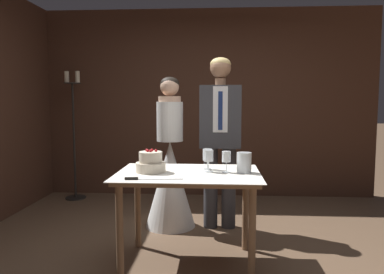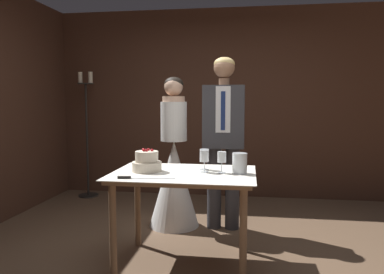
# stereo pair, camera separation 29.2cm
# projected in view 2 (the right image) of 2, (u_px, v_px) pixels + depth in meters

# --- Properties ---
(ground_plane) EXTENTS (40.00, 40.00, 0.00)m
(ground_plane) POSITION_uv_depth(u_px,v_px,m) (192.00, 263.00, 3.15)
(ground_plane) COLOR brown
(wall_back) EXTENTS (4.77, 0.12, 2.64)m
(wall_back) POSITION_uv_depth(u_px,v_px,m) (216.00, 104.00, 5.34)
(wall_back) COLOR #472B1E
(wall_back) RESTS_ON ground_plane
(cake_table) EXTENTS (1.17, 0.83, 0.77)m
(cake_table) POSITION_uv_depth(u_px,v_px,m) (184.00, 184.00, 3.09)
(cake_table) COLOR #8E6B4C
(cake_table) RESTS_ON ground_plane
(tiered_cake) EXTENTS (0.25, 0.25, 0.19)m
(tiered_cake) POSITION_uv_depth(u_px,v_px,m) (147.00, 162.00, 3.11)
(tiered_cake) COLOR beige
(tiered_cake) RESTS_ON cake_table
(cake_knife) EXTENTS (0.44, 0.08, 0.02)m
(cake_knife) POSITION_uv_depth(u_px,v_px,m) (135.00, 178.00, 2.82)
(cake_knife) COLOR silver
(cake_knife) RESTS_ON cake_table
(wine_glass_near) EXTENTS (0.08, 0.08, 0.18)m
(wine_glass_near) POSITION_uv_depth(u_px,v_px,m) (204.00, 157.00, 3.07)
(wine_glass_near) COLOR silver
(wine_glass_near) RESTS_ON cake_table
(wine_glass_middle) EXTENTS (0.07, 0.07, 0.18)m
(wine_glass_middle) POSITION_uv_depth(u_px,v_px,m) (222.00, 158.00, 3.04)
(wine_glass_middle) COLOR silver
(wine_glass_middle) RESTS_ON cake_table
(wine_glass_far) EXTENTS (0.08, 0.08, 0.18)m
(wine_glass_far) POSITION_uv_depth(u_px,v_px,m) (204.00, 155.00, 3.19)
(wine_glass_far) COLOR silver
(wine_glass_far) RESTS_ON cake_table
(hurricane_candle) EXTENTS (0.12, 0.12, 0.17)m
(hurricane_candle) POSITION_uv_depth(u_px,v_px,m) (240.00, 164.00, 3.02)
(hurricane_candle) COLOR silver
(hurricane_candle) RESTS_ON cake_table
(bride) EXTENTS (0.54, 0.54, 1.61)m
(bride) POSITION_uv_depth(u_px,v_px,m) (174.00, 172.00, 4.04)
(bride) COLOR white
(bride) RESTS_ON ground_plane
(groom) EXTENTS (0.43, 0.25, 1.81)m
(groom) POSITION_uv_depth(u_px,v_px,m) (224.00, 132.00, 3.92)
(groom) COLOR #38383D
(groom) RESTS_ON ground_plane
(candle_stand) EXTENTS (0.28, 0.28, 1.76)m
(candle_stand) POSITION_uv_depth(u_px,v_px,m) (87.00, 137.00, 5.28)
(candle_stand) COLOR black
(candle_stand) RESTS_ON ground_plane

